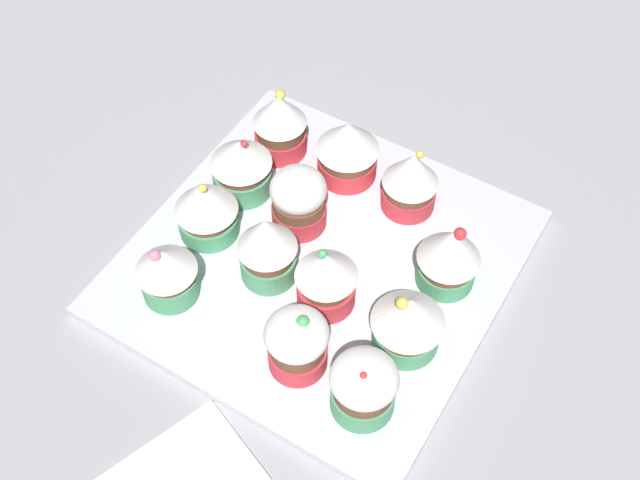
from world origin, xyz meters
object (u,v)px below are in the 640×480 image
object	(u,v)px
cupcake_6	(267,247)
cupcake_10	(449,255)
cupcake_5	(299,199)
cupcake_12	(364,386)
cupcake_1	(241,165)
cupcake_4	(348,149)
cupcake_11	(408,321)
cupcake_2	(206,207)
cupcake_7	(410,180)
cupcake_3	(167,272)
cupcake_8	(326,278)
baking_tray	(320,262)
cupcake_0	(280,123)
cupcake_9	(297,342)

from	to	relation	value
cupcake_6	cupcake_10	size ratio (longest dim) A/B	1.05
cupcake_5	cupcake_12	bearing A→B (deg)	47.34
cupcake_1	cupcake_4	size ratio (longest dim) A/B	0.98
cupcake_6	cupcake_11	size ratio (longest dim) A/B	1.12
cupcake_1	cupcake_6	size ratio (longest dim) A/B	0.87
cupcake_2	cupcake_7	xyz separation A→B (cm)	(-12.99, 15.12, 0.09)
cupcake_2	cupcake_5	xyz separation A→B (cm)	(-5.40, 7.01, -0.06)
cupcake_2	cupcake_6	xyz separation A→B (cm)	(1.24, 7.85, 0.56)
cupcake_3	cupcake_6	size ratio (longest dim) A/B	0.84
cupcake_6	cupcake_8	world-z (taller)	cupcake_6
baking_tray	cupcake_12	world-z (taller)	cupcake_12
cupcake_3	cupcake_7	xyz separation A→B (cm)	(-20.73, 13.89, 0.33)
cupcake_0	cupcake_4	world-z (taller)	cupcake_0
cupcake_5	cupcake_10	xyz separation A→B (cm)	(-1.35, 15.30, 0.31)
cupcake_1	cupcake_12	size ratio (longest dim) A/B	1.05
cupcake_10	cupcake_2	bearing A→B (deg)	-73.17
baking_tray	cupcake_1	size ratio (longest dim) A/B	4.82
cupcake_4	cupcake_6	distance (cm)	14.66
cupcake_7	cupcake_5	bearing A→B (deg)	-46.90
cupcake_6	cupcake_3	bearing A→B (deg)	-45.47
cupcake_2	cupcake_10	xyz separation A→B (cm)	(-6.75, 22.31, 0.24)
cupcake_8	cupcake_1	bearing A→B (deg)	-116.99
cupcake_0	cupcake_10	size ratio (longest dim) A/B	1.03
baking_tray	cupcake_8	bearing A→B (deg)	38.07
cupcake_0	cupcake_8	bearing A→B (deg)	45.18
cupcake_4	cupcake_5	distance (cm)	8.06
cupcake_3	cupcake_9	bearing A→B (deg)	89.73
cupcake_10	cupcake_6	bearing A→B (deg)	-61.08
cupcake_0	cupcake_3	distance (cm)	20.49
cupcake_0	cupcake_1	world-z (taller)	cupcake_0
cupcake_7	cupcake_6	bearing A→B (deg)	-27.08
cupcake_6	cupcake_12	bearing A→B (deg)	63.15
cupcake_0	cupcake_10	world-z (taller)	cupcake_0
cupcake_6	cupcake_7	world-z (taller)	cupcake_6
cupcake_2	cupcake_12	size ratio (longest dim) A/B	1.08
cupcake_2	cupcake_4	bearing A→B (deg)	149.82
cupcake_2	cupcake_10	distance (cm)	23.31
cupcake_2	cupcake_11	size ratio (longest dim) A/B	1.01
cupcake_5	cupcake_10	size ratio (longest dim) A/B	0.91
cupcake_5	cupcake_12	world-z (taller)	cupcake_5
cupcake_4	cupcake_1	bearing A→B (deg)	-48.03
cupcake_2	cupcake_9	distance (cm)	17.08
cupcake_0	cupcake_8	xyz separation A→B (cm)	(13.74, 13.83, -0.18)
baking_tray	cupcake_3	bearing A→B (deg)	-43.34
cupcake_9	cupcake_10	xyz separation A→B (cm)	(-14.56, 7.12, 0.40)
cupcake_2	cupcake_5	distance (cm)	8.85
baking_tray	cupcake_3	distance (cm)	14.87
cupcake_10	cupcake_12	bearing A→B (deg)	-1.23
cupcake_2	cupcake_8	size ratio (longest dim) A/B	0.98
cupcake_8	cupcake_10	bearing A→B (deg)	133.06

